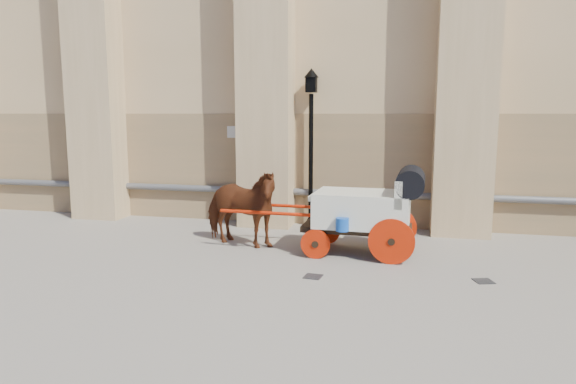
# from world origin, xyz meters

# --- Properties ---
(ground) EXTENTS (90.00, 90.00, 0.00)m
(ground) POSITION_xyz_m (0.00, 0.00, 0.00)
(ground) COLOR slate
(ground) RESTS_ON ground
(horse) EXTENTS (2.30, 1.53, 1.78)m
(horse) POSITION_xyz_m (-1.01, 1.33, 0.89)
(horse) COLOR brown
(horse) RESTS_ON ground
(carriage) EXTENTS (4.38, 1.57, 1.90)m
(carriage) POSITION_xyz_m (1.90, 1.27, 1.02)
(carriage) COLOR black
(carriage) RESTS_ON ground
(street_lamp) EXTENTS (0.39, 0.39, 4.16)m
(street_lamp) POSITION_xyz_m (0.19, 3.75, 2.22)
(street_lamp) COLOR black
(street_lamp) RESTS_ON ground
(drain_grate_near) EXTENTS (0.35, 0.35, 0.01)m
(drain_grate_near) POSITION_xyz_m (1.02, -0.54, 0.01)
(drain_grate_near) COLOR black
(drain_grate_near) RESTS_ON ground
(drain_grate_far) EXTENTS (0.40, 0.40, 0.01)m
(drain_grate_far) POSITION_xyz_m (4.07, -0.11, 0.01)
(drain_grate_far) COLOR black
(drain_grate_far) RESTS_ON ground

